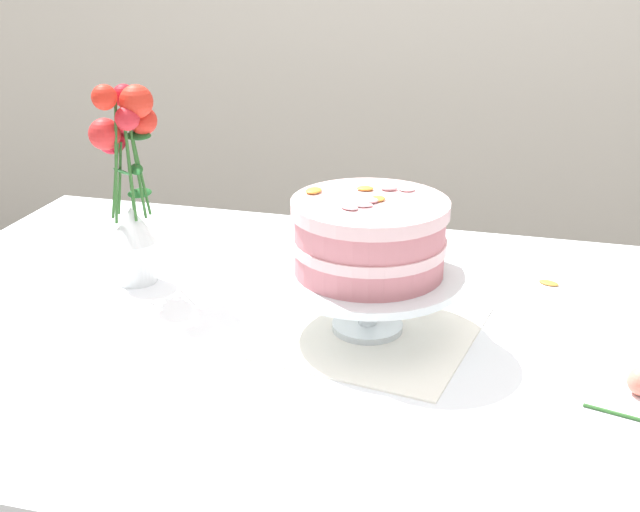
{
  "coord_description": "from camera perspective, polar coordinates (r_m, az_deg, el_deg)",
  "views": [
    {
      "loc": [
        0.35,
        -1.12,
        1.33
      ],
      "look_at": [
        0.05,
        0.0,
        0.86
      ],
      "focal_mm": 46.32,
      "sensor_mm": 36.0,
      "label": 1
    }
  ],
  "objects": [
    {
      "name": "dining_table",
      "position": [
        1.33,
        -2.37,
        -8.58
      ],
      "size": [
        1.4,
        1.0,
        0.74
      ],
      "color": "white",
      "rests_on": "ground"
    },
    {
      "name": "linen_napkin",
      "position": [
        1.29,
        3.28,
        -5.11
      ],
      "size": [
        0.37,
        0.37,
        0.0
      ],
      "primitive_type": "cube",
      "rotation": [
        0.0,
        0.0,
        -0.17
      ],
      "color": "white",
      "rests_on": "dining_table"
    },
    {
      "name": "cake_stand",
      "position": [
        1.26,
        3.36,
        -1.79
      ],
      "size": [
        0.29,
        0.29,
        0.1
      ],
      "color": "silver",
      "rests_on": "linen_napkin"
    },
    {
      "name": "layer_cake",
      "position": [
        1.23,
        3.44,
        1.38
      ],
      "size": [
        0.23,
        0.23,
        0.12
      ],
      "color": "#CC7A84",
      "rests_on": "cake_stand"
    },
    {
      "name": "flower_vase",
      "position": [
        1.44,
        -13.1,
        4.84
      ],
      "size": [
        0.11,
        0.1,
        0.35
      ],
      "color": "silver",
      "rests_on": "dining_table"
    },
    {
      "name": "loose_petal_0",
      "position": [
        1.45,
        0.42,
        -1.77
      ],
      "size": [
        0.04,
        0.04,
        0.01
      ],
      "primitive_type": "ellipsoid",
      "rotation": [
        0.0,
        0.0,
        0.73
      ],
      "color": "yellow",
      "rests_on": "dining_table"
    },
    {
      "name": "loose_petal_1",
      "position": [
        1.5,
        15.53,
        -1.79
      ],
      "size": [
        0.04,
        0.03,
        0.0
      ],
      "primitive_type": "ellipsoid",
      "rotation": [
        0.0,
        0.0,
        5.89
      ],
      "color": "orange",
      "rests_on": "dining_table"
    }
  ]
}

